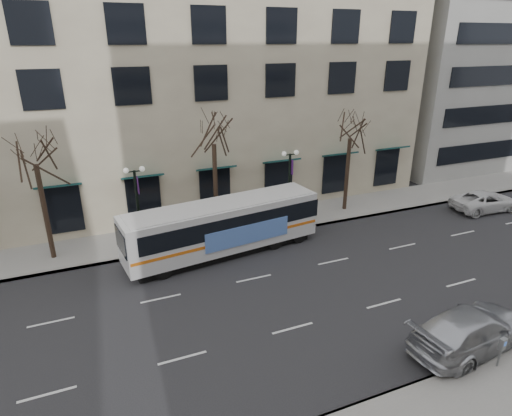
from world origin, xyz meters
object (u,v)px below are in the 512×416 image
tree_far_mid (213,129)px  city_bus (224,226)px  tree_far_right (351,125)px  lamp_post_left (138,204)px  white_pickup (485,201)px  lamp_post_right (289,184)px  silver_car (472,329)px  pay_station (502,346)px  tree_far_left (32,147)px

tree_far_mid → city_bus: 5.98m
tree_far_right → lamp_post_left: 15.40m
city_bus → white_pickup: 20.27m
tree_far_mid → lamp_post_right: bearing=-6.8°
city_bus → tree_far_mid: bearing=74.2°
silver_car → white_pickup: 17.43m
tree_far_right → pay_station: bearing=-102.9°
city_bus → lamp_post_left: bearing=144.9°
silver_car → tree_far_right: bearing=-20.1°
city_bus → silver_car: city_bus is taller
silver_car → city_bus: bearing=23.1°
white_pickup → pay_station: (-13.54, -12.44, 0.36)m
tree_far_right → city_bus: (-10.45, -2.99, -4.67)m
tree_far_left → white_pickup: (29.78, -3.96, -5.97)m
white_pickup → lamp_post_right: bearing=81.3°
white_pickup → pay_station: 18.39m
pay_station → tree_far_mid: bearing=101.5°
city_bus → pay_station: 15.00m
tree_far_mid → pay_station: size_ratio=6.62×
tree_far_left → silver_car: 22.90m
tree_far_mid → city_bus: (-0.45, -2.99, -5.15)m
pay_station → lamp_post_right: bearing=85.2°
lamp_post_right → white_pickup: bearing=-12.8°
lamp_post_left → city_bus: (4.54, -2.39, -1.19)m
tree_far_right → white_pickup: bearing=-22.0°
silver_car → white_pickup: (13.48, 11.04, -0.14)m
tree_far_left → white_pickup: size_ratio=1.60×
lamp_post_right → city_bus: lamp_post_right is taller
lamp_post_left → tree_far_mid: bearing=6.9°
lamp_post_left → pay_station: lamp_post_left is taller
tree_far_right → lamp_post_right: (-4.99, -0.60, -3.48)m
tree_far_mid → pay_station: tree_far_mid is taller
silver_car → white_pickup: size_ratio=1.14×
city_bus → silver_car: size_ratio=2.03×
tree_far_right → lamp_post_left: bearing=-177.7°
tree_far_right → lamp_post_left: (-14.99, -0.60, -3.48)m
tree_far_right → silver_car: bearing=-103.9°
tree_far_left → city_bus: tree_far_left is taller
pay_station → silver_car: bearing=78.4°
tree_far_mid → white_pickup: 21.09m
tree_far_right → city_bus: 11.83m
lamp_post_right → pay_station: (1.23, -15.80, -1.86)m
lamp_post_right → pay_station: size_ratio=4.03×
tree_far_left → lamp_post_right: 15.48m
silver_car → white_pickup: bearing=-56.9°
tree_far_left → pay_station: tree_far_left is taller
white_pickup → tree_far_right: bearing=72.1°
tree_far_mid → lamp_post_right: size_ratio=1.64×
tree_far_left → pay_station: size_ratio=6.45×
tree_far_mid → pay_station: bearing=-69.2°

